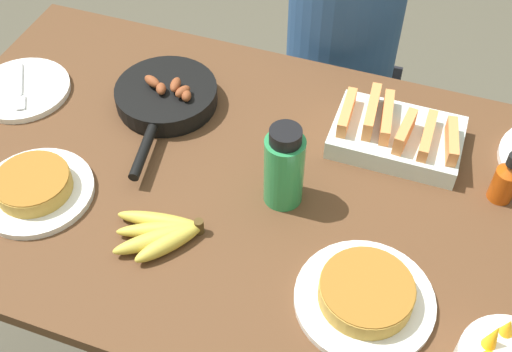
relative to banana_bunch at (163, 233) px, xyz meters
The scene contains 11 objects.
ground_plane 0.83m from the banana_bunch, 56.83° to the left, with size 14.00×14.00×0.00m, color #565142.
dining_table 0.27m from the banana_bunch, 56.83° to the left, with size 1.61×0.93×0.77m.
banana_bunch is the anchor object (origin of this frame).
melon_tray 0.58m from the banana_bunch, 47.17° to the left, with size 0.30×0.20×0.10m.
skillet 0.41m from the banana_bunch, 113.70° to the left, with size 0.25×0.41×0.08m.
frittata_plate_center 0.31m from the banana_bunch, behind, with size 0.25×0.25×0.06m.
frittata_plate_side 0.43m from the banana_bunch, ahead, with size 0.27×0.27×0.06m.
empty_plate_near_front 0.61m from the banana_bunch, 150.76° to the left, with size 0.24×0.24×0.02m.
water_bottle 0.29m from the banana_bunch, 43.60° to the left, with size 0.09×0.09×0.20m.
hot_sauce_bottle 0.73m from the banana_bunch, 28.38° to the left, with size 0.05×0.05×0.13m.
person_figure 0.93m from the banana_bunch, 79.49° to the left, with size 0.36×0.36×1.27m.
Camera 1 is at (0.31, -0.88, 1.85)m, focal length 45.00 mm.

